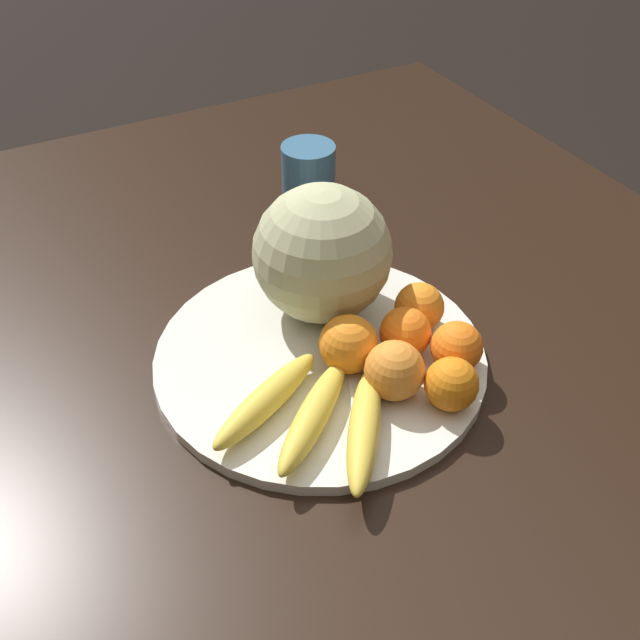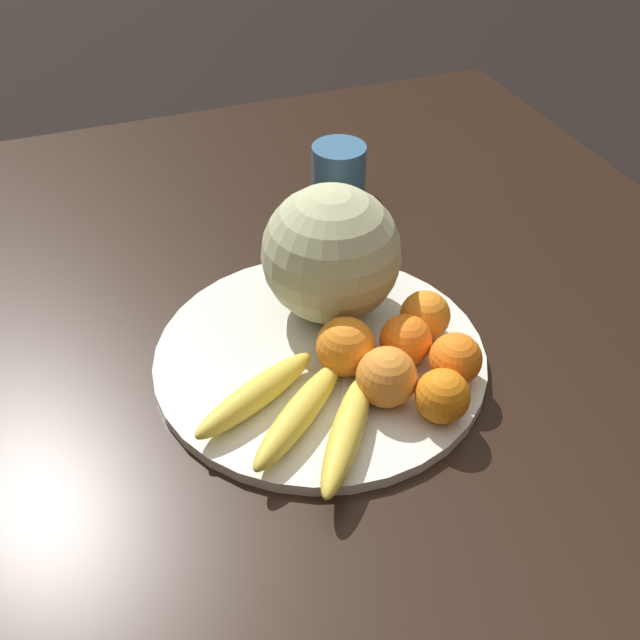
# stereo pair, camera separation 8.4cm
# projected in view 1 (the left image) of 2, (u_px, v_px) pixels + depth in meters

# --- Properties ---
(kitchen_table) EXTENTS (1.54, 1.17, 0.76)m
(kitchen_table) POSITION_uv_depth(u_px,v_px,m) (366.00, 422.00, 0.92)
(kitchen_table) COLOR black
(kitchen_table) RESTS_ON ground_plane
(fruit_bowl) EXTENTS (0.39, 0.39, 0.01)m
(fruit_bowl) POSITION_uv_depth(u_px,v_px,m) (320.00, 357.00, 0.88)
(fruit_bowl) COLOR silver
(fruit_bowl) RESTS_ON kitchen_table
(melon) EXTENTS (0.17, 0.17, 0.17)m
(melon) POSITION_uv_depth(u_px,v_px,m) (324.00, 253.00, 0.89)
(melon) COLOR #B2B789
(melon) RESTS_ON fruit_bowl
(banana_bunch) EXTENTS (0.22, 0.22, 0.03)m
(banana_bunch) POSITION_uv_depth(u_px,v_px,m) (315.00, 413.00, 0.78)
(banana_bunch) COLOR brown
(banana_bunch) RESTS_ON fruit_bowl
(orange_front_left) EXTENTS (0.06, 0.06, 0.06)m
(orange_front_left) POSITION_uv_depth(u_px,v_px,m) (451.00, 384.00, 0.80)
(orange_front_left) COLOR orange
(orange_front_left) RESTS_ON fruit_bowl
(orange_front_right) EXTENTS (0.07, 0.07, 0.07)m
(orange_front_right) POSITION_uv_depth(u_px,v_px,m) (348.00, 344.00, 0.84)
(orange_front_right) COLOR orange
(orange_front_right) RESTS_ON fruit_bowl
(orange_mid_center) EXTENTS (0.06, 0.06, 0.06)m
(orange_mid_center) POSITION_uv_depth(u_px,v_px,m) (407.00, 335.00, 0.86)
(orange_mid_center) COLOR orange
(orange_mid_center) RESTS_ON fruit_bowl
(orange_back_left) EXTENTS (0.06, 0.06, 0.06)m
(orange_back_left) POSITION_uv_depth(u_px,v_px,m) (457.00, 347.00, 0.84)
(orange_back_left) COLOR orange
(orange_back_left) RESTS_ON fruit_bowl
(orange_back_right) EXTENTS (0.06, 0.06, 0.06)m
(orange_back_right) POSITION_uv_depth(u_px,v_px,m) (419.00, 307.00, 0.89)
(orange_back_right) COLOR orange
(orange_back_right) RESTS_ON fruit_bowl
(orange_top_small) EXTENTS (0.07, 0.07, 0.07)m
(orange_top_small) POSITION_uv_depth(u_px,v_px,m) (396.00, 370.00, 0.81)
(orange_top_small) COLOR orange
(orange_top_small) RESTS_ON fruit_bowl
(produce_tag) EXTENTS (0.10, 0.07, 0.00)m
(produce_tag) POSITION_uv_depth(u_px,v_px,m) (363.00, 388.00, 0.83)
(produce_tag) COLOR white
(produce_tag) RESTS_ON fruit_bowl
(ceramic_mug) EXTENTS (0.10, 0.10, 0.10)m
(ceramic_mug) POSITION_uv_depth(u_px,v_px,m) (309.00, 177.00, 1.12)
(ceramic_mug) COLOR #386689
(ceramic_mug) RESTS_ON kitchen_table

